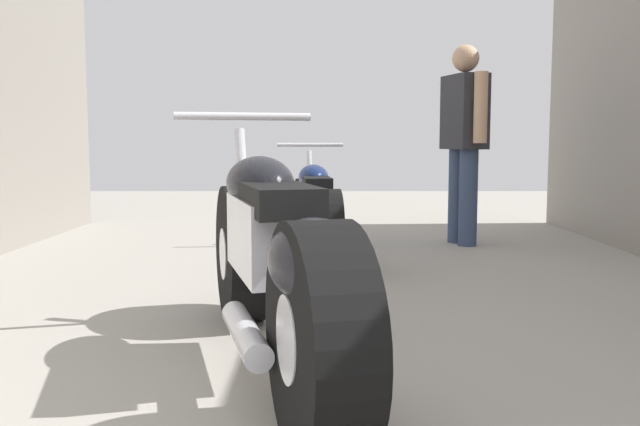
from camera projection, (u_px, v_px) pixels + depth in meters
ground_plane at (319, 318)px, 3.63m from camera, size 18.41×18.41×0.00m
motorcycle_maroon_cruiser at (273, 260)px, 2.73m from camera, size 0.90×2.26×1.07m
motorcycle_black_naked at (317, 212)px, 5.44m from camera, size 0.58×1.96×0.91m
mechanic_in_blue at (465, 133)px, 6.11m from camera, size 0.37×0.71×1.77m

